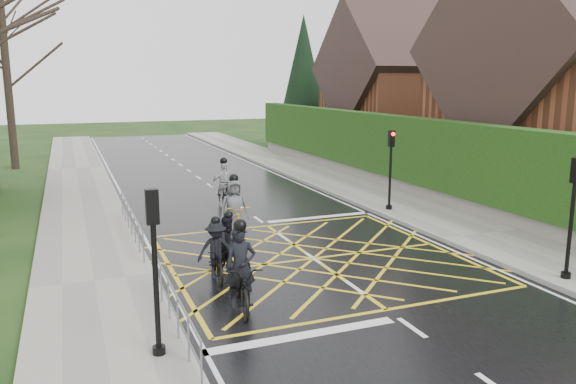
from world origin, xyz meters
TOP-DOWN VIEW (x-y plane):
  - ground at (0.00, 0.00)m, footprint 120.00×120.00m
  - road at (0.00, 0.00)m, footprint 9.00×80.00m
  - sidewalk_right at (6.00, 0.00)m, footprint 3.00×80.00m
  - sidewalk_left at (-6.00, 0.00)m, footprint 3.00×80.00m
  - stone_wall at (7.75, 6.00)m, footprint 0.50×38.00m
  - hedge at (7.75, 6.00)m, footprint 0.90×38.00m
  - house_far at (14.75, 18.00)m, footprint 9.80×8.80m
  - conifer at (10.75, 26.00)m, footprint 4.60×4.60m
  - tree_far at (-9.30, 22.00)m, footprint 8.40×8.40m
  - railing_south at (-4.65, -3.50)m, footprint 0.05×5.04m
  - railing_north at (-4.65, 4.00)m, footprint 0.05×6.04m
  - traffic_light_ne at (5.10, 4.20)m, footprint 0.24×0.31m
  - traffic_light_se at (5.10, -4.20)m, footprint 0.24×0.31m
  - traffic_light_sw at (-5.10, -4.50)m, footprint 0.24×0.31m
  - cyclist_rear at (-2.97, -2.70)m, footprint 1.09×2.21m
  - cyclist_back at (-2.56, -0.23)m, footprint 1.08×1.72m
  - cyclist_mid at (-3.00, -0.58)m, footprint 1.02×1.74m
  - cyclist_front at (-0.60, 7.44)m, footprint 1.11×2.05m
  - cyclist_lead at (-1.44, 3.08)m, footprint 0.99×2.21m

SIDE VIEW (x-z plane):
  - ground at x=0.00m, z-range 0.00..0.00m
  - road at x=0.00m, z-range 0.00..0.01m
  - sidewalk_right at x=6.00m, z-range 0.00..0.15m
  - sidewalk_left at x=-6.00m, z-range 0.00..0.15m
  - stone_wall at x=7.75m, z-range 0.00..0.70m
  - cyclist_mid at x=-3.00m, z-range -0.22..1.42m
  - cyclist_back at x=-2.56m, z-range -0.21..1.47m
  - cyclist_rear at x=-2.97m, z-range -0.36..1.70m
  - cyclist_lead at x=-1.44m, z-range -0.32..1.77m
  - cyclist_front at x=-0.60m, z-range -0.27..1.78m
  - railing_south at x=-4.65m, z-range 0.27..1.29m
  - railing_north at x=-4.65m, z-range 0.27..1.30m
  - traffic_light_ne at x=5.10m, z-range 0.06..3.27m
  - traffic_light_se at x=5.10m, z-range 0.06..3.27m
  - traffic_light_sw at x=-5.10m, z-range 0.06..3.27m
  - hedge at x=7.75m, z-range 0.70..3.50m
  - house_far at x=14.75m, z-range -0.79..9.51m
  - conifer at x=10.75m, z-range -0.01..9.99m
  - tree_far at x=-9.30m, z-range 1.99..12.39m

